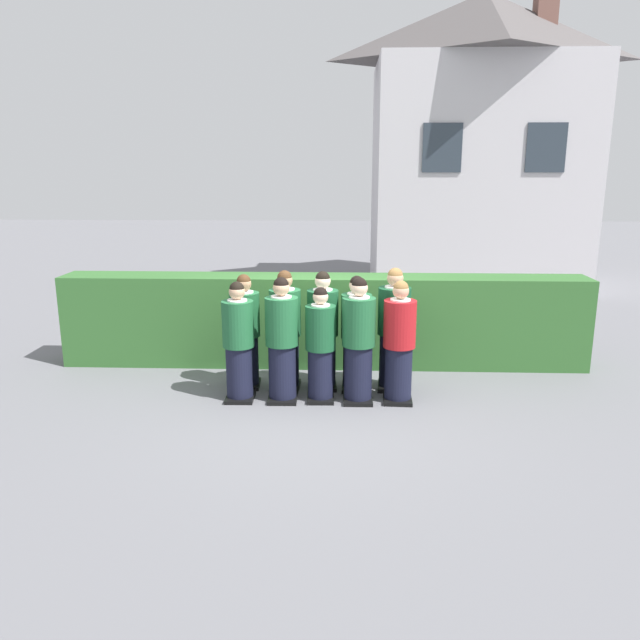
{
  "coord_description": "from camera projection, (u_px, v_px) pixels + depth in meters",
  "views": [
    {
      "loc": [
        0.31,
        -7.7,
        3.01
      ],
      "look_at": [
        0.0,
        0.24,
        1.05
      ],
      "focal_mm": 34.24,
      "sensor_mm": 36.0,
      "label": 1
    }
  ],
  "objects": [
    {
      "name": "ground_plane",
      "position": [
        319.0,
        400.0,
        8.21
      ],
      "size": [
        60.0,
        60.0,
        0.0
      ],
      "primitive_type": "plane",
      "color": "slate"
    },
    {
      "name": "student_front_row_0",
      "position": [
        239.0,
        344.0,
        8.06
      ],
      "size": [
        0.42,
        0.51,
        1.61
      ],
      "color": "black",
      "rests_on": "ground"
    },
    {
      "name": "student_front_row_1",
      "position": [
        282.0,
        343.0,
        8.04
      ],
      "size": [
        0.44,
        0.49,
        1.67
      ],
      "color": "black",
      "rests_on": "ground"
    },
    {
      "name": "student_front_row_2",
      "position": [
        321.0,
        347.0,
        8.05
      ],
      "size": [
        0.4,
        0.45,
        1.54
      ],
      "color": "black",
      "rests_on": "ground"
    },
    {
      "name": "student_front_row_3",
      "position": [
        359.0,
        343.0,
        8.0
      ],
      "size": [
        0.44,
        0.48,
        1.68
      ],
      "color": "black",
      "rests_on": "ground"
    },
    {
      "name": "student_in_red_blazer",
      "position": [
        399.0,
        345.0,
        8.0
      ],
      "size": [
        0.43,
        0.52,
        1.64
      ],
      "color": "black",
      "rests_on": "ground"
    },
    {
      "name": "student_rear_row_0",
      "position": [
        245.0,
        334.0,
        8.56
      ],
      "size": [
        0.42,
        0.49,
        1.62
      ],
      "color": "black",
      "rests_on": "ground"
    },
    {
      "name": "student_rear_row_1",
      "position": [
        285.0,
        333.0,
        8.49
      ],
      "size": [
        0.44,
        0.53,
        1.69
      ],
      "color": "black",
      "rests_on": "ground"
    },
    {
      "name": "student_rear_row_2",
      "position": [
        323.0,
        333.0,
        8.52
      ],
      "size": [
        0.43,
        0.54,
        1.67
      ],
      "color": "black",
      "rests_on": "ground"
    },
    {
      "name": "student_rear_row_3",
      "position": [
        356.0,
        336.0,
        8.46
      ],
      "size": [
        0.42,
        0.47,
        1.62
      ],
      "color": "black",
      "rests_on": "ground"
    },
    {
      "name": "student_rear_row_4",
      "position": [
        394.0,
        332.0,
        8.47
      ],
      "size": [
        0.45,
        0.55,
        1.72
      ],
      "color": "black",
      "rests_on": "ground"
    },
    {
      "name": "hedge",
      "position": [
        323.0,
        320.0,
        9.6
      ],
      "size": [
        8.14,
        0.7,
        1.42
      ],
      "color": "#33662D",
      "rests_on": "ground"
    },
    {
      "name": "school_building_main",
      "position": [
        478.0,
        143.0,
        15.63
      ],
      "size": [
        5.56,
        3.73,
        7.23
      ],
      "color": "silver",
      "rests_on": "ground"
    }
  ]
}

